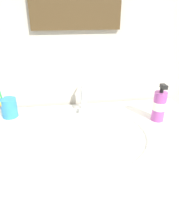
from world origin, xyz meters
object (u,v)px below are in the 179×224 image
at_px(toothbrush_white, 1,91).
at_px(soap_dispenser, 159,106).
at_px(faucet, 83,98).
at_px(toothbrush_cup, 9,108).

distance_m(toothbrush_white, soap_dispenser, 0.71).
height_order(faucet, toothbrush_white, toothbrush_white).
height_order(toothbrush_cup, toothbrush_white, toothbrush_white).
height_order(toothbrush_white, soap_dispenser, toothbrush_white).
bearing_deg(toothbrush_white, soap_dispenser, -12.98).
bearing_deg(toothbrush_white, faucet, -1.76).
bearing_deg(faucet, toothbrush_cup, -177.64).
relative_size(toothbrush_cup, soap_dispenser, 0.51).
bearing_deg(toothbrush_cup, soap_dispenser, -11.35).
height_order(faucet, soap_dispenser, soap_dispenser).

